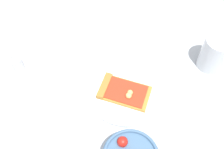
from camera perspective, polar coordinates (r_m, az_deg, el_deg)
ground_plane at (r=0.79m, az=2.82°, el=-2.37°), size 2.40×2.40×0.00m
plate at (r=0.77m, az=3.28°, el=-2.75°), size 0.25×0.25×0.01m
pizza_slice_main at (r=0.75m, az=2.09°, el=-3.63°), size 0.16×0.16×0.02m
soda_glass at (r=0.84m, az=21.22°, el=4.22°), size 0.08×0.08×0.11m
paper_napkin at (r=0.91m, az=-6.77°, el=8.31°), size 0.17×0.14×0.00m
pepper_shaker at (r=0.84m, az=-19.79°, el=2.28°), size 0.03×0.03×0.06m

